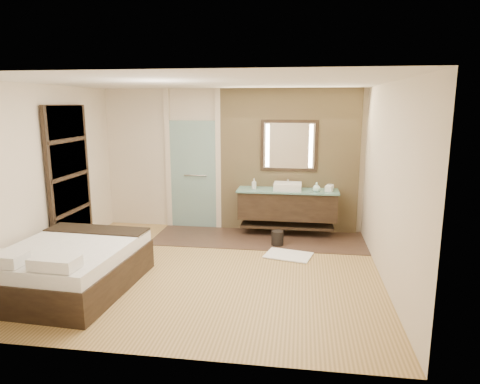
% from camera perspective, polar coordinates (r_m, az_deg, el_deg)
% --- Properties ---
extents(floor, '(5.00, 5.00, 0.00)m').
position_cam_1_polar(floor, '(6.46, -4.37, -10.30)').
color(floor, olive).
rests_on(floor, ground).
extents(tile_strip, '(3.80, 1.30, 0.01)m').
position_cam_1_polar(tile_strip, '(7.86, 2.48, -6.18)').
color(tile_strip, '#3B2820').
rests_on(tile_strip, floor).
extents(stone_wall, '(2.60, 0.08, 2.70)m').
position_cam_1_polar(stone_wall, '(8.13, 6.52, 4.07)').
color(stone_wall, tan).
rests_on(stone_wall, floor).
extents(vanity, '(1.85, 0.55, 0.88)m').
position_cam_1_polar(vanity, '(7.98, 6.33, -1.69)').
color(vanity, black).
rests_on(vanity, stone_wall).
extents(mirror_unit, '(1.06, 0.04, 0.96)m').
position_cam_1_polar(mirror_unit, '(8.04, 6.56, 6.15)').
color(mirror_unit, black).
rests_on(mirror_unit, stone_wall).
extents(frosted_door, '(1.10, 0.12, 2.70)m').
position_cam_1_polar(frosted_door, '(8.41, -6.23, 2.92)').
color(frosted_door, '#BCEEE8').
rests_on(frosted_door, floor).
extents(shoji_partition, '(0.06, 1.20, 2.40)m').
position_cam_1_polar(shoji_partition, '(7.56, -21.76, 1.67)').
color(shoji_partition, black).
rests_on(shoji_partition, floor).
extents(bed, '(1.64, 2.00, 0.74)m').
position_cam_1_polar(bed, '(6.15, -21.73, -9.23)').
color(bed, black).
rests_on(bed, floor).
extents(bath_mat, '(0.82, 0.66, 0.02)m').
position_cam_1_polar(bath_mat, '(7.02, 6.46, -8.37)').
color(bath_mat, white).
rests_on(bath_mat, floor).
extents(waste_bin, '(0.26, 0.26, 0.26)m').
position_cam_1_polar(waste_bin, '(7.47, 5.00, -6.18)').
color(waste_bin, black).
rests_on(waste_bin, floor).
extents(tissue_box, '(0.16, 0.16, 0.10)m').
position_cam_1_polar(tissue_box, '(7.88, 11.78, 0.45)').
color(tissue_box, silver).
rests_on(tissue_box, vanity).
extents(soap_bottle_a, '(0.09, 0.10, 0.20)m').
position_cam_1_polar(soap_bottle_a, '(7.90, 1.90, 1.09)').
color(soap_bottle_a, white).
rests_on(soap_bottle_a, vanity).
extents(soap_bottle_b, '(0.09, 0.09, 0.18)m').
position_cam_1_polar(soap_bottle_b, '(7.98, 1.88, 1.12)').
color(soap_bottle_b, '#B2B2B2').
rests_on(soap_bottle_b, vanity).
extents(soap_bottle_c, '(0.15, 0.15, 0.17)m').
position_cam_1_polar(soap_bottle_c, '(7.79, 10.17, 0.65)').
color(soap_bottle_c, '#C0F2E9').
rests_on(soap_bottle_c, vanity).
extents(cup, '(0.14, 0.14, 0.10)m').
position_cam_1_polar(cup, '(7.99, 11.93, 0.63)').
color(cup, white).
rests_on(cup, vanity).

